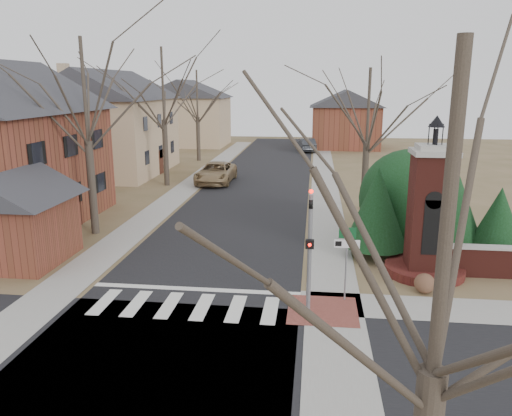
# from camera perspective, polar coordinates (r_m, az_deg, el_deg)

# --- Properties ---
(ground) EXTENTS (120.00, 120.00, 0.00)m
(ground) POSITION_cam_1_polar(r_m,az_deg,el_deg) (17.43, -8.71, -12.15)
(ground) COLOR brown
(ground) RESTS_ON ground
(main_street) EXTENTS (8.00, 70.00, 0.01)m
(main_street) POSITION_cam_1_polar(r_m,az_deg,el_deg) (38.07, 0.02, 2.41)
(main_street) COLOR black
(main_street) RESTS_ON ground
(cross_street) EXTENTS (120.00, 8.00, 0.01)m
(cross_street) POSITION_cam_1_polar(r_m,az_deg,el_deg) (14.91, -11.87, -17.09)
(cross_street) COLOR black
(cross_street) RESTS_ON ground
(crosswalk_zone) EXTENTS (8.00, 2.20, 0.02)m
(crosswalk_zone) POSITION_cam_1_polar(r_m,az_deg,el_deg) (18.12, -8.03, -11.04)
(crosswalk_zone) COLOR silver
(crosswalk_zone) RESTS_ON ground
(stop_bar) EXTENTS (8.00, 0.35, 0.02)m
(stop_bar) POSITION_cam_1_polar(r_m,az_deg,el_deg) (19.44, -6.90, -9.20)
(stop_bar) COLOR silver
(stop_bar) RESTS_ON ground
(sidewalk_right_main) EXTENTS (2.00, 60.00, 0.02)m
(sidewalk_right_main) POSITION_cam_1_polar(r_m,az_deg,el_deg) (37.83, 7.87, 2.21)
(sidewalk_right_main) COLOR gray
(sidewalk_right_main) RESTS_ON ground
(sidewalk_left) EXTENTS (2.00, 60.00, 0.02)m
(sidewalk_left) POSITION_cam_1_polar(r_m,az_deg,el_deg) (39.02, -7.59, 2.57)
(sidewalk_left) COLOR gray
(sidewalk_left) RESTS_ON ground
(curb_apron) EXTENTS (2.40, 2.40, 0.02)m
(curb_apron) POSITION_cam_1_polar(r_m,az_deg,el_deg) (17.76, 7.61, -11.54)
(curb_apron) COLOR brown
(curb_apron) RESTS_ON ground
(traffic_signal_pole) EXTENTS (0.28, 0.41, 4.50)m
(traffic_signal_pole) POSITION_cam_1_polar(r_m,az_deg,el_deg) (16.41, 6.17, -4.00)
(traffic_signal_pole) COLOR slate
(traffic_signal_pole) RESTS_ON ground
(sign_post) EXTENTS (0.90, 0.07, 2.75)m
(sign_post) POSITION_cam_1_polar(r_m,az_deg,el_deg) (17.99, 10.31, -4.66)
(sign_post) COLOR slate
(sign_post) RESTS_ON ground
(brick_gate_monument) EXTENTS (3.20, 3.20, 6.47)m
(brick_gate_monument) POSITION_cam_1_polar(r_m,az_deg,el_deg) (21.28, 19.07, -1.69)
(brick_gate_monument) COLOR #551F19
(brick_gate_monument) RESTS_ON ground
(house_stucco_left) EXTENTS (9.80, 12.80, 9.28)m
(house_stucco_left) POSITION_cam_1_polar(r_m,az_deg,el_deg) (45.79, -16.48, 9.59)
(house_stucco_left) COLOR tan
(house_stucco_left) RESTS_ON ground
(garage_left) EXTENTS (4.80, 4.80, 4.29)m
(garage_left) POSITION_cam_1_polar(r_m,az_deg,el_deg) (24.02, -25.93, -0.43)
(garage_left) COLOR brown
(garage_left) RESTS_ON ground
(house_distant_left) EXTENTS (10.80, 8.80, 8.53)m
(house_distant_left) POSITION_cam_1_polar(r_m,az_deg,el_deg) (65.23, -7.94, 10.85)
(house_distant_left) COLOR tan
(house_distant_left) RESTS_ON ground
(house_distant_right) EXTENTS (8.80, 8.80, 7.30)m
(house_distant_right) POSITION_cam_1_polar(r_m,az_deg,el_deg) (63.27, 10.19, 10.13)
(house_distant_right) COLOR brown
(house_distant_right) RESTS_ON ground
(evergreen_near) EXTENTS (2.80, 2.80, 4.10)m
(evergreen_near) POSITION_cam_1_polar(r_m,az_deg,el_deg) (22.85, 13.66, 0.08)
(evergreen_near) COLOR #473D33
(evergreen_near) RESTS_ON ground
(evergreen_mid) EXTENTS (3.40, 3.40, 4.70)m
(evergreen_mid) POSITION_cam_1_polar(r_m,az_deg,el_deg) (24.56, 21.04, 1.21)
(evergreen_mid) COLOR #473D33
(evergreen_mid) RESTS_ON ground
(evergreen_far) EXTENTS (2.40, 2.40, 3.30)m
(evergreen_far) POSITION_cam_1_polar(r_m,az_deg,el_deg) (24.36, 26.01, -1.08)
(evergreen_far) COLOR #473D33
(evergreen_far) RESTS_ON ground
(evergreen_mass) EXTENTS (4.80, 4.80, 4.80)m
(evergreen_mass) POSITION_cam_1_polar(r_m,az_deg,el_deg) (25.52, 17.05, 1.52)
(evergreen_mass) COLOR black
(evergreen_mass) RESTS_ON ground
(bare_tree_0) EXTENTS (8.05, 8.05, 11.15)m
(bare_tree_0) POSITION_cam_1_polar(r_m,az_deg,el_deg) (26.61, -19.10, 13.37)
(bare_tree_0) COLOR #473D33
(bare_tree_0) RESTS_ON ground
(bare_tree_1) EXTENTS (8.40, 8.40, 11.64)m
(bare_tree_1) POSITION_cam_1_polar(r_m,az_deg,el_deg) (38.76, -10.64, 14.32)
(bare_tree_1) COLOR #473D33
(bare_tree_1) RESTS_ON ground
(bare_tree_2) EXTENTS (7.35, 7.35, 10.19)m
(bare_tree_2) POSITION_cam_1_polar(r_m,az_deg,el_deg) (51.44, -6.77, 13.19)
(bare_tree_2) COLOR #473D33
(bare_tree_2) RESTS_ON ground
(bare_tree_3) EXTENTS (7.00, 7.00, 9.70)m
(bare_tree_3) POSITION_cam_1_polar(r_m,az_deg,el_deg) (31.22, 12.78, 11.90)
(bare_tree_3) COLOR #473D33
(bare_tree_3) RESTS_ON ground
(bare_tree_4) EXTENTS (6.65, 6.65, 9.21)m
(bare_tree_4) POSITION_cam_1_polar(r_m,az_deg,el_deg) (6.39, 21.30, 1.57)
(bare_tree_4) COLOR #473D33
(bare_tree_4) RESTS_ON ground
(pickup_truck) EXTENTS (2.68, 5.77, 1.60)m
(pickup_truck) POSITION_cam_1_polar(r_m,az_deg,el_deg) (39.81, -4.62, 4.04)
(pickup_truck) COLOR #947850
(pickup_truck) RESTS_ON ground
(distant_car) EXTENTS (2.38, 4.87, 1.54)m
(distant_car) POSITION_cam_1_polar(r_m,az_deg,el_deg) (59.03, 5.82, 7.20)
(distant_car) COLOR #35383D
(distant_car) RESTS_ON ground
(dry_shrub_left) EXTENTS (0.76, 0.76, 0.76)m
(dry_shrub_left) POSITION_cam_1_polar(r_m,az_deg,el_deg) (19.90, 18.70, -8.16)
(dry_shrub_left) COLOR brown
(dry_shrub_left) RESTS_ON ground
(dry_shrub_right) EXTENTS (0.71, 0.71, 0.71)m
(dry_shrub_right) POSITION_cam_1_polar(r_m,az_deg,el_deg) (21.52, 19.68, -6.64)
(dry_shrub_right) COLOR olive
(dry_shrub_right) RESTS_ON ground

